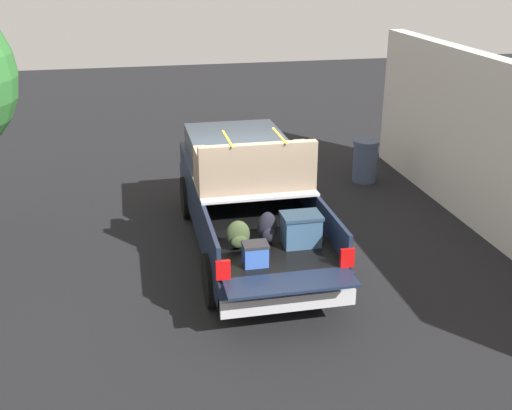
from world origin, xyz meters
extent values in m
plane|color=black|center=(0.00, 0.00, 0.00)|extent=(40.00, 40.00, 0.00)
cube|color=#162138|center=(0.00, 0.00, 0.62)|extent=(5.50, 1.92, 0.46)
cube|color=black|center=(-1.20, 0.00, 0.87)|extent=(2.80, 1.80, 0.04)
cube|color=#162138|center=(-1.20, 0.93, 1.10)|extent=(2.80, 0.06, 0.50)
cube|color=#162138|center=(-1.20, -0.93, 1.10)|extent=(2.80, 0.06, 0.50)
cube|color=#162138|center=(0.17, 0.00, 1.10)|extent=(0.06, 1.80, 0.50)
cube|color=#162138|center=(-2.88, 0.00, 0.87)|extent=(0.55, 1.80, 0.04)
cube|color=#B2B2B7|center=(-0.43, 0.00, 1.37)|extent=(1.25, 1.92, 0.04)
cube|color=#162138|center=(1.35, 0.00, 1.10)|extent=(2.30, 1.92, 0.50)
cube|color=#2D3842|center=(1.25, 0.00, 1.58)|extent=(1.94, 1.76, 0.46)
cube|color=#162138|center=(2.70, 0.00, 1.04)|extent=(0.40, 1.82, 0.38)
cube|color=#B2B2B7|center=(-2.72, 0.00, 0.51)|extent=(0.24, 1.92, 0.24)
cube|color=red|center=(-2.62, 0.88, 1.03)|extent=(0.06, 0.20, 0.28)
cube|color=red|center=(-2.62, -0.88, 1.03)|extent=(0.06, 0.20, 0.28)
cylinder|color=black|center=(1.75, 0.88, 0.41)|extent=(0.83, 0.30, 0.83)
cylinder|color=black|center=(1.75, -0.88, 0.41)|extent=(0.83, 0.30, 0.83)
cylinder|color=black|center=(-1.75, 0.88, 0.41)|extent=(0.83, 0.30, 0.83)
cylinder|color=black|center=(-1.75, -0.88, 0.41)|extent=(0.83, 0.30, 0.83)
cube|color=#335170|center=(-1.79, -0.44, 1.11)|extent=(0.40, 0.55, 0.45)
cube|color=#23394E|center=(-1.79, -0.44, 1.36)|extent=(0.44, 0.59, 0.05)
ellipsoid|color=black|center=(-1.62, 0.04, 1.14)|extent=(0.20, 0.30, 0.50)
ellipsoid|color=black|center=(-1.73, 0.04, 1.07)|extent=(0.09, 0.21, 0.22)
ellipsoid|color=#384728|center=(-1.71, 0.51, 1.11)|extent=(0.20, 0.36, 0.44)
ellipsoid|color=#384728|center=(-1.82, 0.51, 1.05)|extent=(0.09, 0.25, 0.20)
cube|color=#3359B2|center=(-2.30, 0.37, 1.04)|extent=(0.26, 0.34, 0.30)
cube|color=#262628|center=(-2.30, 0.37, 1.21)|extent=(0.28, 0.36, 0.04)
cube|color=#84705B|center=(-0.43, 0.00, 1.60)|extent=(0.86, 1.92, 0.42)
cube|color=#84705B|center=(-0.78, 0.00, 2.01)|extent=(0.16, 1.92, 0.40)
cube|color=#84705B|center=(-0.38, 0.86, 1.92)|extent=(0.62, 0.20, 0.22)
cube|color=#84705B|center=(-0.38, -0.86, 1.92)|extent=(0.62, 0.20, 0.22)
cube|color=yellow|center=(-0.43, 0.43, 2.22)|extent=(0.96, 0.03, 0.02)
cube|color=yellow|center=(-0.43, -0.43, 2.22)|extent=(0.96, 0.03, 0.02)
cube|color=silver|center=(-0.69, -4.59, 1.62)|extent=(10.70, 0.36, 3.25)
cylinder|color=#3F4C66|center=(3.01, -3.36, 0.45)|extent=(0.56, 0.56, 0.90)
cylinder|color=#3F4C66|center=(3.01, -3.36, 0.94)|extent=(0.60, 0.60, 0.08)
camera|label=1|loc=(-10.03, 1.99, 5.02)|focal=43.99mm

